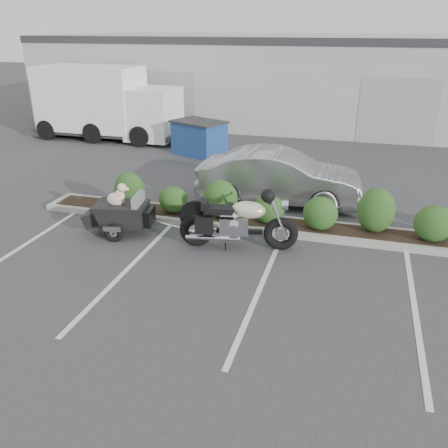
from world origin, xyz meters
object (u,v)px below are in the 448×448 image
(pet_trailer, at_px, (121,212))
(delivery_truck, at_px, (106,105))
(sedan, at_px, (279,177))
(dumpster, at_px, (199,137))
(motorcycle, at_px, (238,223))

(pet_trailer, height_order, delivery_truck, delivery_truck)
(sedan, height_order, dumpster, sedan)
(dumpster, distance_m, delivery_truck, 4.86)
(dumpster, height_order, delivery_truck, delivery_truck)
(pet_trailer, bearing_deg, motorcycle, -10.36)
(dumpster, relative_size, delivery_truck, 0.35)
(pet_trailer, relative_size, dumpster, 0.93)
(motorcycle, height_order, dumpster, motorcycle)
(motorcycle, bearing_deg, dumpster, 104.76)
(pet_trailer, distance_m, dumpster, 7.39)
(motorcycle, relative_size, dumpster, 1.15)
(sedan, height_order, delivery_truck, delivery_truck)
(motorcycle, distance_m, sedan, 3.09)
(motorcycle, bearing_deg, pet_trailer, 169.64)
(delivery_truck, bearing_deg, sedan, -34.01)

